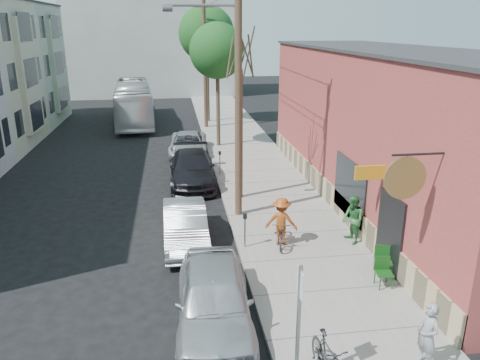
{
  "coord_description": "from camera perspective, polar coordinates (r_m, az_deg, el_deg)",
  "views": [
    {
      "loc": [
        -0.02,
        -13.42,
        7.45
      ],
      "look_at": [
        2.55,
        4.44,
        1.5
      ],
      "focal_mm": 35.0,
      "sensor_mm": 36.0,
      "label": 1
    }
  ],
  "objects": [
    {
      "name": "ground",
      "position": [
        15.35,
        -7.22,
        -10.95
      ],
      "size": [
        120.0,
        120.0,
        0.0
      ],
      "primitive_type": "plane",
      "color": "black"
    },
    {
      "name": "sidewalk",
      "position": [
        25.87,
        1.65,
        1.68
      ],
      "size": [
        4.5,
        58.0,
        0.15
      ],
      "primitive_type": "cube",
      "color": "gray",
      "rests_on": "ground"
    },
    {
      "name": "cafe_building",
      "position": [
        20.91,
        17.6,
        5.95
      ],
      "size": [
        6.6,
        20.2,
        6.61
      ],
      "color": "#963B38",
      "rests_on": "ground"
    },
    {
      "name": "end_cap_building",
      "position": [
        55.47,
        -10.69,
        16.46
      ],
      "size": [
        18.0,
        8.0,
        12.0
      ],
      "primitive_type": "cube",
      "color": "#B8B8B2",
      "rests_on": "ground"
    },
    {
      "name": "sign_post",
      "position": [
        10.04,
        7.19,
        -15.94
      ],
      "size": [
        0.07,
        0.45,
        2.8
      ],
      "color": "slate",
      "rests_on": "sidewalk"
    },
    {
      "name": "parking_meter_near",
      "position": [
        16.09,
        0.61,
        -5.46
      ],
      "size": [
        0.14,
        0.14,
        1.24
      ],
      "color": "slate",
      "rests_on": "sidewalk"
    },
    {
      "name": "parking_meter_far",
      "position": [
        23.96,
        -2.46,
        2.58
      ],
      "size": [
        0.14,
        0.14,
        1.24
      ],
      "color": "slate",
      "rests_on": "sidewalk"
    },
    {
      "name": "utility_pole_near",
      "position": [
        17.84,
        -0.39,
        11.68
      ],
      "size": [
        3.57,
        0.28,
        10.0
      ],
      "color": "#503A28",
      "rests_on": "sidewalk"
    },
    {
      "name": "utility_pole_far",
      "position": [
        35.31,
        -4.32,
        14.79
      ],
      "size": [
        1.8,
        0.28,
        10.0
      ],
      "color": "#503A28",
      "rests_on": "sidewalk"
    },
    {
      "name": "tree_bare",
      "position": [
        20.26,
        0.01,
        5.41
      ],
      "size": [
        0.24,
        0.24,
        5.6
      ],
      "color": "#44392C",
      "rests_on": "sidewalk"
    },
    {
      "name": "tree_leafy_mid",
      "position": [
        29.42,
        -2.79,
        15.43
      ],
      "size": [
        3.39,
        3.39,
        7.58
      ],
      "color": "#44392C",
      "rests_on": "sidewalk"
    },
    {
      "name": "tree_leafy_far",
      "position": [
        37.6,
        -4.09,
        17.36
      ],
      "size": [
        4.29,
        4.29,
        8.9
      ],
      "color": "#44392C",
      "rests_on": "sidewalk"
    },
    {
      "name": "patio_chair_a",
      "position": [
        15.22,
        17.17,
        -9.43
      ],
      "size": [
        0.64,
        0.64,
        0.88
      ],
      "primitive_type": null,
      "rotation": [
        0.0,
        0.0,
        -0.36
      ],
      "color": "#124214",
      "rests_on": "sidewalk"
    },
    {
      "name": "patio_chair_b",
      "position": [
        14.55,
        17.17,
        -10.78
      ],
      "size": [
        0.56,
        0.56,
        0.88
      ],
      "primitive_type": null,
      "rotation": [
        0.0,
        0.0,
        -0.13
      ],
      "color": "#124214",
      "rests_on": "sidewalk"
    },
    {
      "name": "patron_grey",
      "position": [
        11.67,
        21.91,
        -17.16
      ],
      "size": [
        0.47,
        0.63,
        1.59
      ],
      "primitive_type": "imported",
      "rotation": [
        0.0,
        0.0,
        -1.41
      ],
      "color": "gray",
      "rests_on": "sidewalk"
    },
    {
      "name": "patron_green",
      "position": [
        16.85,
        13.57,
        -4.7
      ],
      "size": [
        0.74,
        0.91,
        1.75
      ],
      "primitive_type": "imported",
      "rotation": [
        0.0,
        0.0,
        -1.47
      ],
      "color": "#2B6C34",
      "rests_on": "sidewalk"
    },
    {
      "name": "cyclist",
      "position": [
        16.34,
        5.07,
        -5.04
      ],
      "size": [
        1.26,
        0.98,
        1.72
      ],
      "primitive_type": "imported",
      "rotation": [
        0.0,
        0.0,
        2.8
      ],
      "color": "#944115",
      "rests_on": "sidewalk"
    },
    {
      "name": "cyclist_bike",
      "position": [
        16.49,
        5.03,
        -6.28
      ],
      "size": [
        1.01,
        1.9,
        0.95
      ],
      "primitive_type": "imported",
      "rotation": [
        0.0,
        0.0,
        -0.22
      ],
      "color": "black",
      "rests_on": "sidewalk"
    },
    {
      "name": "parked_bike_a",
      "position": [
        10.81,
        10.62,
        -20.81
      ],
      "size": [
        0.63,
        1.83,
        1.08
      ],
      "primitive_type": "imported",
      "rotation": [
        0.0,
        0.0,
        0.07
      ],
      "color": "black",
      "rests_on": "sidewalk"
    },
    {
      "name": "car_0",
      "position": [
        12.36,
        -3.2,
        -14.29
      ],
      "size": [
        2.16,
        4.86,
        1.63
      ],
      "primitive_type": "imported",
      "rotation": [
        0.0,
        0.0,
        -0.05
      ],
      "color": "#B4B7BC",
      "rests_on": "ground"
    },
    {
      "name": "car_1",
      "position": [
        16.83,
        -6.69,
        -5.51
      ],
      "size": [
        1.57,
        4.31,
        1.41
      ],
      "primitive_type": "imported",
      "rotation": [
        0.0,
        0.0,
        0.02
      ],
      "color": "#A3A6AA",
      "rests_on": "ground"
    },
    {
      "name": "car_2",
      "position": [
        23.16,
        -5.82,
        1.4
      ],
      "size": [
        2.22,
        5.36,
        1.55
      ],
      "primitive_type": "imported",
      "rotation": [
        0.0,
        0.0,
        -0.01
      ],
      "color": "black",
      "rests_on": "ground"
    },
    {
      "name": "car_3",
      "position": [
        28.54,
        -6.34,
        4.38
      ],
      "size": [
        2.53,
        4.9,
        1.32
      ],
      "primitive_type": "imported",
      "rotation": [
        0.0,
        0.0,
        -0.07
      ],
      "color": "#B8B9C1",
      "rests_on": "ground"
    },
    {
      "name": "bus",
      "position": [
        38.88,
        -12.84,
        9.17
      ],
      "size": [
        3.55,
        11.74,
        3.22
      ],
      "primitive_type": "imported",
      "rotation": [
        0.0,
        0.0,
        0.07
      ],
      "color": "white",
      "rests_on": "ground"
    }
  ]
}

